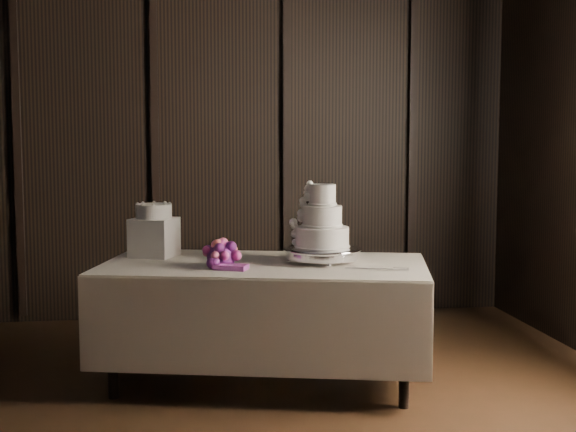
# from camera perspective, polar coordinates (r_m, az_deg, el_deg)

# --- Properties ---
(room) EXTENTS (6.08, 7.08, 3.08)m
(room) POSITION_cam_1_polar(r_m,az_deg,el_deg) (3.28, -10.74, 4.82)
(room) COLOR black
(room) RESTS_ON ground
(display_table) EXTENTS (2.18, 1.49, 0.76)m
(display_table) POSITION_cam_1_polar(r_m,az_deg,el_deg) (5.02, -1.71, -7.23)
(display_table) COLOR silver
(display_table) RESTS_ON ground
(cake_stand) EXTENTS (0.50, 0.50, 0.09)m
(cake_stand) POSITION_cam_1_polar(r_m,az_deg,el_deg) (4.97, 2.44, -2.81)
(cake_stand) COLOR silver
(cake_stand) RESTS_ON display_table
(wedding_cake) EXTENTS (0.38, 0.33, 0.40)m
(wedding_cake) POSITION_cam_1_polar(r_m,az_deg,el_deg) (4.92, 2.15, -0.53)
(wedding_cake) COLOR white
(wedding_cake) RESTS_ON cake_stand
(bouquet) EXTENTS (0.44, 0.49, 0.19)m
(bouquet) POSITION_cam_1_polar(r_m,az_deg,el_deg) (4.83, -4.79, -2.81)
(bouquet) COLOR #CF4F7A
(bouquet) RESTS_ON display_table
(box_pedestal) EXTENTS (0.34, 0.34, 0.25)m
(box_pedestal) POSITION_cam_1_polar(r_m,az_deg,el_deg) (5.27, -9.49, -1.51)
(box_pedestal) COLOR white
(box_pedestal) RESTS_ON display_table
(small_cake) EXTENTS (0.24, 0.24, 0.09)m
(small_cake) POSITION_cam_1_polar(r_m,az_deg,el_deg) (5.26, -9.52, 0.35)
(small_cake) COLOR white
(small_cake) RESTS_ON box_pedestal
(cake_knife) EXTENTS (0.36, 0.14, 0.01)m
(cake_knife) POSITION_cam_1_polar(r_m,az_deg,el_deg) (4.73, 5.79, -3.76)
(cake_knife) COLOR silver
(cake_knife) RESTS_ON display_table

